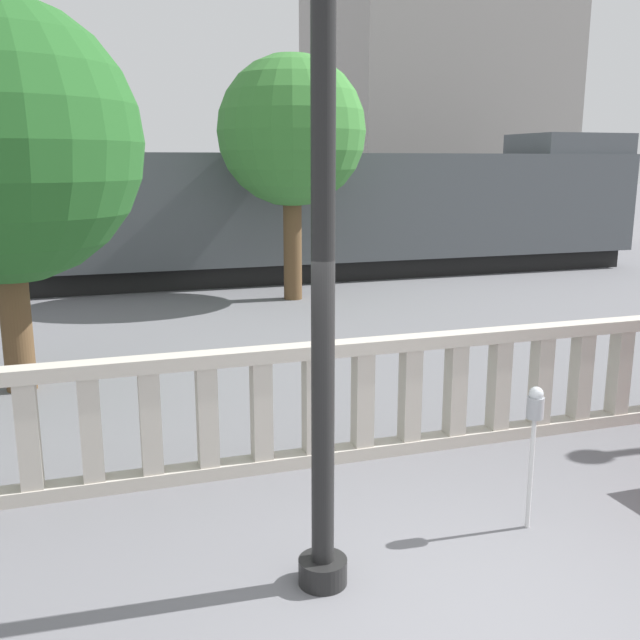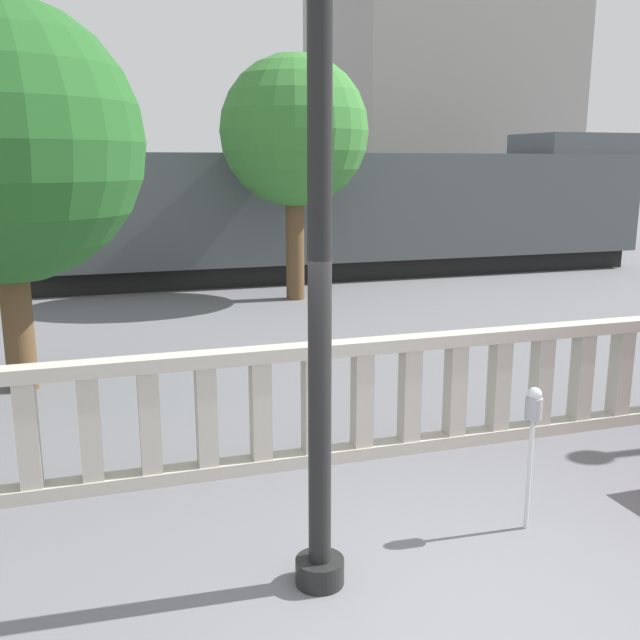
# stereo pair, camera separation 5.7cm
# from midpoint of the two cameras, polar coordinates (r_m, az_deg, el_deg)

# --- Properties ---
(ground_plane) EXTENTS (160.00, 160.00, 0.00)m
(ground_plane) POSITION_cam_midpoint_polar(r_m,az_deg,el_deg) (5.47, 13.04, -23.20)
(ground_plane) COLOR slate
(balustrade) EXTENTS (12.34, 0.24, 1.32)m
(balustrade) POSITION_cam_midpoint_polar(r_m,az_deg,el_deg) (7.65, 1.63, -6.58)
(balustrade) COLOR #BCB5A8
(balustrade) RESTS_ON ground
(lamppost) EXTENTS (0.41, 0.41, 5.79)m
(lamppost) POSITION_cam_midpoint_polar(r_m,az_deg,el_deg) (4.91, 0.32, 13.72)
(lamppost) COLOR black
(lamppost) RESTS_ON ground
(parking_meter) EXTENTS (0.15, 0.15, 1.30)m
(parking_meter) POSITION_cam_midpoint_polar(r_m,az_deg,el_deg) (6.41, 16.91, -7.61)
(parking_meter) COLOR silver
(parking_meter) RESTS_ON ground
(train_near) EXTENTS (23.60, 2.74, 3.97)m
(train_near) POSITION_cam_midpoint_polar(r_m,az_deg,el_deg) (19.37, -5.75, 8.41)
(train_near) COLOR black
(train_near) RESTS_ON ground
(building_block) EXTENTS (9.21, 8.85, 11.71)m
(building_block) POSITION_cam_midpoint_polar(r_m,az_deg,el_deg) (32.75, 9.12, 17.14)
(building_block) COLOR gray
(building_block) RESTS_ON ground
(tree_left) EXTENTS (3.35, 3.35, 5.51)m
(tree_left) POSITION_cam_midpoint_polar(r_m,az_deg,el_deg) (16.52, -1.97, 14.77)
(tree_left) COLOR brown
(tree_left) RESTS_ON ground
(tree_right) EXTENTS (3.77, 3.77, 5.30)m
(tree_right) POSITION_cam_midpoint_polar(r_m,az_deg,el_deg) (10.57, -24.03, 12.78)
(tree_right) COLOR brown
(tree_right) RESTS_ON ground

